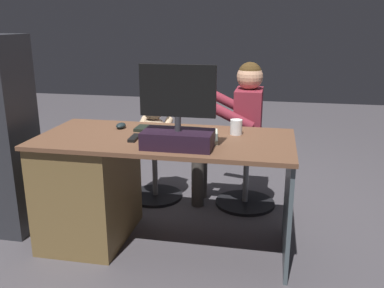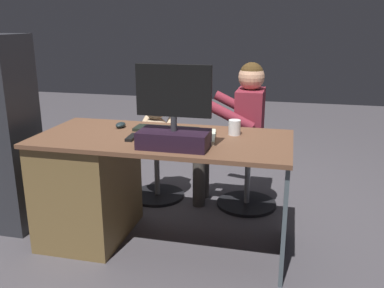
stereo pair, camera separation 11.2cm
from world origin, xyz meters
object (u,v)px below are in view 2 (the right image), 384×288
Objects in this scene: monitor at (174,125)px; tv_remote at (132,137)px; person at (238,122)px; keyboard at (166,129)px; desk at (103,182)px; visitor_chair at (248,173)px; computer_mouse at (121,125)px; office_chair_teddy at (157,165)px; cup at (235,127)px; teddy_bear at (156,122)px.

monitor reaches higher than tv_remote.
keyboard is at bearing 54.39° from person.
desk is 0.44m from tv_remote.
desk is at bearing -19.59° from monitor.
desk reaches higher than visitor_chair.
computer_mouse is 0.20× the size of office_chair_teddy.
person reaches higher than keyboard.
cup is (-0.45, -0.00, 0.04)m from keyboard.
person reaches higher than computer_mouse.
desk is 4.09× the size of teddy_bear.
cup is 0.64× the size of tv_remote.
monitor is 0.47m from cup.
desk is 1.12m from person.
office_chair_teddy is (0.26, -0.56, -0.47)m from keyboard.
person is at bearing -85.35° from cup.
monitor is at bearing 114.35° from office_chair_teddy.
cup is at bearing -130.27° from monitor.
visitor_chair is 0.42× the size of person.
monitor is 0.97m from person.
office_chair_teddy is 1.21× the size of teddy_bear.
monitor is at bearing 49.73° from cup.
desk is 0.40m from computer_mouse.
computer_mouse is 0.73m from office_chair_teddy.
monitor reaches higher than cup.
office_chair_teddy is at bearing -65.36° from keyboard.
tv_remote is (0.30, -0.11, -0.12)m from monitor.
monitor is (-0.56, 0.20, 0.47)m from desk.
monitor is 0.34m from tv_remote.
cup reaches higher than tv_remote.
keyboard reaches higher than visitor_chair.
computer_mouse reaches higher than visitor_chair.
cup reaches higher than computer_mouse.
teddy_bear reaches higher than office_chair_teddy.
monitor is 4.90× the size of computer_mouse.
tv_remote is at bearing 57.99° from keyboard.
keyboard is 0.70m from person.
desk is 0.74m from office_chair_teddy.
person is at bearing 179.21° from teddy_bear.
monitor is 0.41× the size of person.
monitor reaches higher than office_chair_teddy.
office_chair_teddy and visitor_chair have the same top height.
office_chair_teddy is (-0.06, -0.55, -0.47)m from computer_mouse.
keyboard is 1.08× the size of teddy_bear.
cup is 0.76m from visitor_chair.
monitor is at bearing 155.86° from tv_remote.
person is at bearing 0.32° from visitor_chair.
desk is 10.62× the size of tv_remote.
tv_remote is 0.32× the size of office_chair_teddy.
keyboard is 2.80× the size of tv_remote.
person is at bearing -105.39° from monitor.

